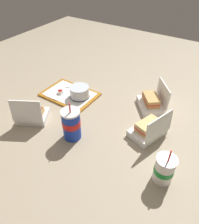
% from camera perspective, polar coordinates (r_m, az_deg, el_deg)
% --- Properties ---
extents(ground_plane, '(3.20, 3.20, 0.00)m').
position_cam_1_polar(ground_plane, '(1.33, 1.63, -1.99)').
color(ground_plane, gray).
extents(food_tray, '(0.38, 0.27, 0.01)m').
position_cam_1_polar(food_tray, '(1.55, -7.77, 4.58)').
color(food_tray, '#A56619').
rests_on(food_tray, ground_plane).
extents(cake_container, '(0.13, 0.13, 0.08)m').
position_cam_1_polar(cake_container, '(1.49, -5.25, 5.19)').
color(cake_container, black).
rests_on(cake_container, food_tray).
extents(ketchup_cup, '(0.04, 0.04, 0.02)m').
position_cam_1_polar(ketchup_cup, '(1.55, -10.20, 5.16)').
color(ketchup_cup, white).
rests_on(ketchup_cup, food_tray).
extents(napkin_stack, '(0.10, 0.10, 0.00)m').
position_cam_1_polar(napkin_stack, '(1.55, -11.32, 4.45)').
color(napkin_stack, white).
rests_on(napkin_stack, food_tray).
extents(plastic_fork, '(0.10, 0.06, 0.00)m').
position_cam_1_polar(plastic_fork, '(1.61, -6.97, 6.44)').
color(plastic_fork, white).
rests_on(plastic_fork, food_tray).
extents(clamshell_sandwich_right, '(0.20, 0.23, 0.17)m').
position_cam_1_polar(clamshell_sandwich_right, '(1.23, 12.74, -4.47)').
color(clamshell_sandwich_right, white).
rests_on(clamshell_sandwich_right, ground_plane).
extents(clamshell_sandwich_left, '(0.23, 0.24, 0.17)m').
position_cam_1_polar(clamshell_sandwich_left, '(1.44, 13.48, 2.50)').
color(clamshell_sandwich_left, white).
rests_on(clamshell_sandwich_left, ground_plane).
extents(clamshell_hotdog_center, '(0.23, 0.22, 0.18)m').
position_cam_1_polar(clamshell_hotdog_center, '(1.37, -17.23, -0.56)').
color(clamshell_hotdog_center, white).
rests_on(clamshell_hotdog_center, ground_plane).
extents(soda_cup_center, '(0.10, 0.10, 0.24)m').
position_cam_1_polar(soda_cup_center, '(1.17, -7.34, -3.15)').
color(soda_cup_center, '#1938B7').
rests_on(soda_cup_center, ground_plane).
extents(soda_cup_back, '(0.09, 0.09, 0.20)m').
position_cam_1_polar(soda_cup_back, '(1.04, 16.52, -14.18)').
color(soda_cup_back, white).
rests_on(soda_cup_back, ground_plane).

